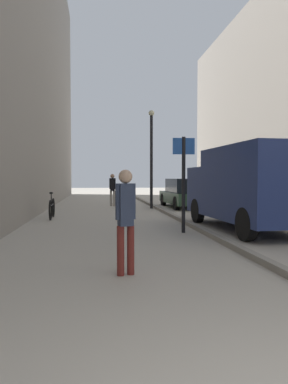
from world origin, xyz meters
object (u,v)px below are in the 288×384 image
(street_sign_post, at_px, (184,176))
(pedestrian_main_foreground, at_px, (126,214))
(bicycle_leaning, at_px, (52,208))
(lamp_post, at_px, (151,152))
(delivery_van, at_px, (250,186))
(pedestrian_mid_block, at_px, (112,188))
(parked_car, at_px, (185,193))

(street_sign_post, bearing_deg, pedestrian_main_foreground, 66.99)
(pedestrian_main_foreground, height_order, bicycle_leaning, pedestrian_main_foreground)
(lamp_post, bearing_deg, street_sign_post, -92.19)
(delivery_van, distance_m, bicycle_leaning, 7.01)
(pedestrian_main_foreground, distance_m, lamp_post, 12.04)
(pedestrian_main_foreground, relative_size, lamp_post, 0.34)
(pedestrian_main_foreground, relative_size, bicycle_leaning, 0.91)
(street_sign_post, bearing_deg, delivery_van, -169.58)
(pedestrian_mid_block, xyz_separation_m, lamp_post, (1.82, -1.70, 1.74))
(bicycle_leaning, bearing_deg, pedestrian_main_foreground, -76.73)
(pedestrian_mid_block, height_order, lamp_post, lamp_post)
(pedestrian_main_foreground, bearing_deg, parked_car, -121.64)
(pedestrian_main_foreground, height_order, street_sign_post, street_sign_post)
(pedestrian_mid_block, bearing_deg, bicycle_leaning, -100.98)
(street_sign_post, bearing_deg, lamp_post, -89.90)
(street_sign_post, bearing_deg, pedestrian_mid_block, -78.49)
(pedestrian_main_foreground, distance_m, delivery_van, 5.82)
(pedestrian_main_foreground, relative_size, pedestrian_mid_block, 0.96)
(pedestrian_main_foreground, distance_m, bicycle_leaning, 8.14)
(parked_car, distance_m, bicycle_leaning, 7.41)
(delivery_van, xyz_separation_m, parked_car, (0.08, 7.81, -0.55))
(parked_car, xyz_separation_m, lamp_post, (-1.79, -0.41, 2.01))
(parked_car, distance_m, lamp_post, 2.73)
(pedestrian_mid_block, xyz_separation_m, bicycle_leaning, (-2.45, -5.55, -0.60))
(parked_car, bearing_deg, bicycle_leaning, -146.46)
(pedestrian_main_foreground, bearing_deg, bicycle_leaning, -88.63)
(bicycle_leaning, bearing_deg, pedestrian_mid_block, 64.70)
(pedestrian_main_foreground, relative_size, street_sign_post, 0.62)
(pedestrian_mid_block, relative_size, parked_car, 0.40)
(bicycle_leaning, bearing_deg, lamp_post, 40.55)
(delivery_van, height_order, parked_car, delivery_van)
(delivery_van, height_order, lamp_post, lamp_post)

